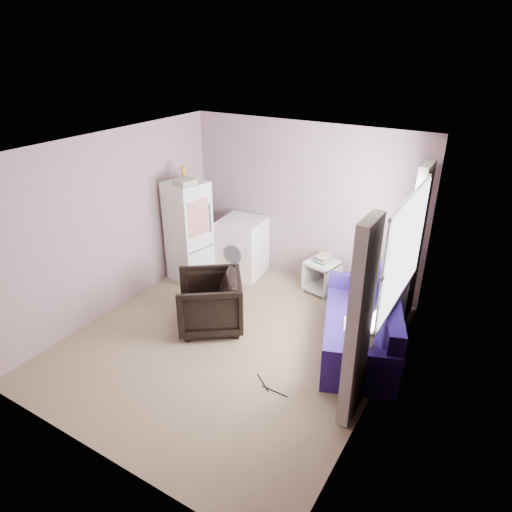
{
  "coord_description": "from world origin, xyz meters",
  "views": [
    {
      "loc": [
        2.8,
        -3.99,
        3.57
      ],
      "look_at": [
        0.05,
        0.6,
        1.0
      ],
      "focal_mm": 32.0,
      "sensor_mm": 36.0,
      "label": 1
    }
  ],
  "objects_px": {
    "armchair": "(209,300)",
    "side_table": "(322,274)",
    "fridge": "(189,231)",
    "sofa": "(364,329)",
    "washing_machine": "(242,246)"
  },
  "relations": [
    {
      "from": "armchair",
      "to": "sofa",
      "type": "xyz_separation_m",
      "value": [
        1.93,
        0.58,
        -0.12
      ]
    },
    {
      "from": "fridge",
      "to": "washing_machine",
      "type": "height_order",
      "value": "fridge"
    },
    {
      "from": "fridge",
      "to": "washing_machine",
      "type": "relative_size",
      "value": 1.94
    },
    {
      "from": "washing_machine",
      "to": "side_table",
      "type": "xyz_separation_m",
      "value": [
        1.37,
        0.12,
        -0.2
      ]
    },
    {
      "from": "armchair",
      "to": "side_table",
      "type": "distance_m",
      "value": 1.91
    },
    {
      "from": "armchair",
      "to": "side_table",
      "type": "relative_size",
      "value": 1.37
    },
    {
      "from": "side_table",
      "to": "sofa",
      "type": "bearing_deg",
      "value": -46.66
    },
    {
      "from": "washing_machine",
      "to": "sofa",
      "type": "xyz_separation_m",
      "value": [
        2.41,
        -0.98,
        -0.19
      ]
    },
    {
      "from": "washing_machine",
      "to": "side_table",
      "type": "height_order",
      "value": "washing_machine"
    },
    {
      "from": "armchair",
      "to": "fridge",
      "type": "xyz_separation_m",
      "value": [
        -1.1,
        0.98,
        0.4
      ]
    },
    {
      "from": "washing_machine",
      "to": "fridge",
      "type": "bearing_deg",
      "value": -141.64
    },
    {
      "from": "washing_machine",
      "to": "side_table",
      "type": "distance_m",
      "value": 1.39
    },
    {
      "from": "fridge",
      "to": "sofa",
      "type": "xyz_separation_m",
      "value": [
        3.03,
        -0.4,
        -0.52
      ]
    },
    {
      "from": "fridge",
      "to": "side_table",
      "type": "relative_size",
      "value": 2.99
    },
    {
      "from": "armchair",
      "to": "fridge",
      "type": "distance_m",
      "value": 1.52
    }
  ]
}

